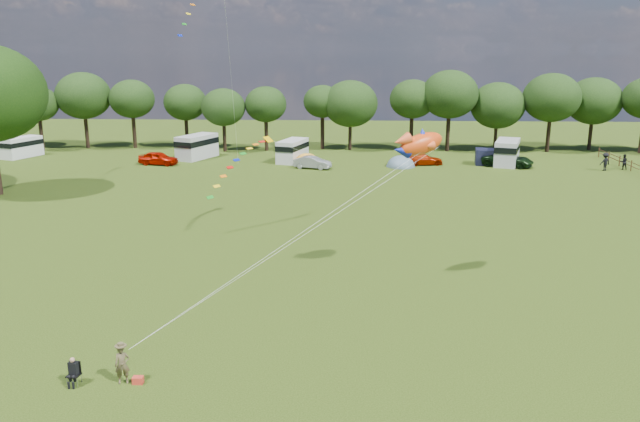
{
  "coord_description": "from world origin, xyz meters",
  "views": [
    {
      "loc": [
        1.57,
        -25.63,
        12.76
      ],
      "look_at": [
        0.0,
        8.0,
        4.0
      ],
      "focal_mm": 35.0,
      "sensor_mm": 36.0,
      "label": 1
    }
  ],
  "objects_px": {
    "car_c": "(424,159)",
    "car_d": "(507,160)",
    "car_a": "(158,158)",
    "campervan_d": "(507,151)",
    "walker_a": "(624,162)",
    "campervan_c": "(292,150)",
    "kite_flyer": "(122,365)",
    "camp_chair": "(74,368)",
    "tent_orange": "(307,164)",
    "tent_greyblue": "(401,166)",
    "car_b": "(312,163)",
    "campervan_a": "(22,147)",
    "fish_kite": "(417,144)",
    "campervan_b": "(197,146)",
    "walker_b": "(605,162)"
  },
  "relations": [
    {
      "from": "tent_orange",
      "to": "camp_chair",
      "type": "bearing_deg",
      "value": -96.87
    },
    {
      "from": "campervan_a",
      "to": "fish_kite",
      "type": "distance_m",
      "value": 59.07
    },
    {
      "from": "campervan_c",
      "to": "car_c",
      "type": "bearing_deg",
      "value": -78.96
    },
    {
      "from": "campervan_d",
      "to": "car_b",
      "type": "bearing_deg",
      "value": 117.38
    },
    {
      "from": "walker_b",
      "to": "walker_a",
      "type": "bearing_deg",
      "value": 175.37
    },
    {
      "from": "car_d",
      "to": "camp_chair",
      "type": "xyz_separation_m",
      "value": [
        -28.4,
        -48.3,
        -0.09
      ]
    },
    {
      "from": "kite_flyer",
      "to": "walker_b",
      "type": "distance_m",
      "value": 58.75
    },
    {
      "from": "car_c",
      "to": "campervan_c",
      "type": "relative_size",
      "value": 0.74
    },
    {
      "from": "campervan_b",
      "to": "fish_kite",
      "type": "distance_m",
      "value": 45.74
    },
    {
      "from": "campervan_d",
      "to": "tent_greyblue",
      "type": "distance_m",
      "value": 12.39
    },
    {
      "from": "car_d",
      "to": "campervan_d",
      "type": "height_order",
      "value": "campervan_d"
    },
    {
      "from": "walker_a",
      "to": "car_b",
      "type": "bearing_deg",
      "value": 0.5
    },
    {
      "from": "campervan_d",
      "to": "tent_greyblue",
      "type": "height_order",
      "value": "campervan_d"
    },
    {
      "from": "campervan_a",
      "to": "campervan_d",
      "type": "relative_size",
      "value": 0.87
    },
    {
      "from": "campervan_a",
      "to": "walker_a",
      "type": "relative_size",
      "value": 3.19
    },
    {
      "from": "car_a",
      "to": "car_b",
      "type": "bearing_deg",
      "value": -85.36
    },
    {
      "from": "tent_orange",
      "to": "walker_a",
      "type": "bearing_deg",
      "value": -2.57
    },
    {
      "from": "car_d",
      "to": "fish_kite",
      "type": "xyz_separation_m",
      "value": [
        -14.02,
        -35.85,
        6.96
      ]
    },
    {
      "from": "car_a",
      "to": "campervan_d",
      "type": "relative_size",
      "value": 0.74
    },
    {
      "from": "car_a",
      "to": "car_d",
      "type": "xyz_separation_m",
      "value": [
        39.38,
        0.77,
        0.03
      ]
    },
    {
      "from": "tent_orange",
      "to": "walker_a",
      "type": "distance_m",
      "value": 34.84
    },
    {
      "from": "car_c",
      "to": "walker_a",
      "type": "xyz_separation_m",
      "value": [
        21.49,
        -1.79,
        0.22
      ]
    },
    {
      "from": "kite_flyer",
      "to": "camp_chair",
      "type": "bearing_deg",
      "value": 166.52
    },
    {
      "from": "walker_a",
      "to": "car_d",
      "type": "bearing_deg",
      "value": -6.88
    },
    {
      "from": "car_d",
      "to": "camp_chair",
      "type": "relative_size",
      "value": 4.91
    },
    {
      "from": "car_b",
      "to": "campervan_a",
      "type": "relative_size",
      "value": 0.71
    },
    {
      "from": "campervan_a",
      "to": "kite_flyer",
      "type": "relative_size",
      "value": 3.41
    },
    {
      "from": "tent_orange",
      "to": "tent_greyblue",
      "type": "relative_size",
      "value": 0.97
    },
    {
      "from": "campervan_a",
      "to": "campervan_b",
      "type": "relative_size",
      "value": 0.86
    },
    {
      "from": "fish_kite",
      "to": "car_d",
      "type": "bearing_deg",
      "value": 39.69
    },
    {
      "from": "car_d",
      "to": "campervan_b",
      "type": "distance_m",
      "value": 36.19
    },
    {
      "from": "car_c",
      "to": "camp_chair",
      "type": "height_order",
      "value": "car_c"
    },
    {
      "from": "car_c",
      "to": "fish_kite",
      "type": "height_order",
      "value": "fish_kite"
    },
    {
      "from": "campervan_a",
      "to": "campervan_b",
      "type": "distance_m",
      "value": 21.53
    },
    {
      "from": "campervan_b",
      "to": "kite_flyer",
      "type": "bearing_deg",
      "value": -147.39
    },
    {
      "from": "tent_orange",
      "to": "car_b",
      "type": "bearing_deg",
      "value": -73.19
    },
    {
      "from": "tent_greyblue",
      "to": "kite_flyer",
      "type": "distance_m",
      "value": 49.71
    },
    {
      "from": "car_b",
      "to": "campervan_c",
      "type": "height_order",
      "value": "campervan_c"
    },
    {
      "from": "car_d",
      "to": "campervan_b",
      "type": "relative_size",
      "value": 0.92
    },
    {
      "from": "car_a",
      "to": "walker_b",
      "type": "xyz_separation_m",
      "value": [
        49.29,
        -1.25,
        0.22
      ]
    },
    {
      "from": "campervan_c",
      "to": "tent_orange",
      "type": "distance_m",
      "value": 2.83
    },
    {
      "from": "car_a",
      "to": "campervan_d",
      "type": "distance_m",
      "value": 39.67
    },
    {
      "from": "car_c",
      "to": "car_d",
      "type": "bearing_deg",
      "value": -104.77
    },
    {
      "from": "walker_a",
      "to": "campervan_c",
      "type": "bearing_deg",
      "value": -6.41
    },
    {
      "from": "car_b",
      "to": "fish_kite",
      "type": "xyz_separation_m",
      "value": [
        7.73,
        -33.59,
        7.06
      ]
    },
    {
      "from": "car_d",
      "to": "campervan_c",
      "type": "bearing_deg",
      "value": 107.71
    },
    {
      "from": "campervan_a",
      "to": "campervan_c",
      "type": "bearing_deg",
      "value": -72.77
    },
    {
      "from": "car_d",
      "to": "walker_a",
      "type": "bearing_deg",
      "value": -73.0
    },
    {
      "from": "car_a",
      "to": "kite_flyer",
      "type": "xyz_separation_m",
      "value": [
        12.85,
        -47.34,
        0.03
      ]
    },
    {
      "from": "tent_greyblue",
      "to": "campervan_b",
      "type": "bearing_deg",
      "value": 169.69
    }
  ]
}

